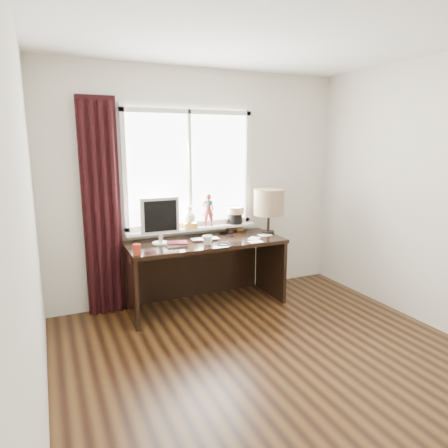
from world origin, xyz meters
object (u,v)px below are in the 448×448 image
laptop (205,239)px  mug (207,240)px  table_lamp (269,203)px  desk (202,260)px  monitor (160,218)px  red_cup (137,249)px

laptop → mug: bearing=-98.8°
laptop → table_lamp: bearing=6.8°
desk → monitor: size_ratio=3.47×
monitor → table_lamp: bearing=-1.7°
mug → desk: mug is taller
red_cup → monitor: (0.32, 0.31, 0.23)m
red_cup → desk: bearing=23.6°
red_cup → desk: (0.80, 0.35, -0.30)m
mug → monitor: size_ratio=0.21×
mug → monitor: (-0.43, 0.23, 0.23)m
laptop → monitor: size_ratio=0.61×
laptop → mug: (-0.05, -0.18, 0.04)m
desk → table_lamp: bearing=-5.5°
monitor → table_lamp: size_ratio=0.94×
desk → monitor: (-0.48, -0.04, 0.52)m
red_cup → monitor: monitor is taller
red_cup → table_lamp: bearing=9.7°
desk → monitor: 0.71m
laptop → red_cup: red_cup is taller
laptop → table_lamp: size_ratio=0.58×
laptop → mug: 0.19m
red_cup → monitor: size_ratio=0.21×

